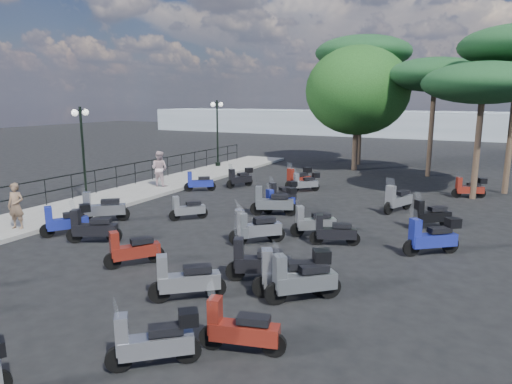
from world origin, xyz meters
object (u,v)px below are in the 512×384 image
at_px(scooter_22, 398,200).
at_px(scooter_26, 334,232).
at_px(pine_0, 435,75).
at_px(scooter_21, 256,228).
at_px(lamp_post_1, 83,147).
at_px(scooter_20, 256,229).
at_px(scooter_16, 272,203).
at_px(pine_3, 484,83).
at_px(lamp_post_2, 217,129).
at_px(scooter_28, 470,188).
at_px(broadleaf_tree, 358,91).
at_px(scooter_18, 155,341).
at_px(scooter_15, 314,223).
at_px(scooter_2, 67,221).
at_px(scooter_24, 302,280).
at_px(scooter_11, 306,183).
at_px(scooter_19, 293,274).
at_px(scooter_1, 93,228).
at_px(pine_2, 363,53).
at_px(scooter_5, 240,178).
at_px(woman, 16,206).
at_px(pedestrian_far, 159,169).
at_px(scooter_7, 133,250).
at_px(scooter_3, 103,209).
at_px(scooter_4, 199,183).
at_px(scooter_27, 430,216).
at_px(scooter_9, 280,201).
at_px(scooter_17, 299,179).
at_px(scooter_14, 259,263).
at_px(scooter_23, 240,330).
at_px(scooter_25, 432,237).
at_px(scooter_10, 282,193).

bearing_deg(scooter_22, scooter_26, 101.58).
bearing_deg(pine_0, scooter_21, -101.89).
xyz_separation_m(lamp_post_1, scooter_20, (9.41, -2.00, -1.98)).
bearing_deg(scooter_16, pine_3, -67.45).
height_order(lamp_post_2, scooter_28, lamp_post_2).
distance_m(lamp_post_1, lamp_post_2, 11.24).
distance_m(scooter_16, scooter_28, 9.74).
bearing_deg(broadleaf_tree, scooter_18, -83.56).
distance_m(scooter_15, pine_0, 15.50).
relative_size(scooter_2, scooter_16, 0.82).
distance_m(scooter_15, scooter_24, 5.08).
bearing_deg(scooter_11, scooter_19, 155.04).
relative_size(scooter_19, scooter_21, 1.14).
distance_m(scooter_15, scooter_20, 2.07).
bearing_deg(scooter_1, pine_2, -36.18).
distance_m(scooter_2, scooter_5, 10.09).
bearing_deg(woman, pine_3, 25.81).
bearing_deg(scooter_24, scooter_11, -22.08).
distance_m(lamp_post_1, scooter_21, 9.84).
relative_size(pedestrian_far, scooter_7, 1.29).
bearing_deg(scooter_26, pedestrian_far, 43.44).
xyz_separation_m(scooter_3, pine_3, (12.15, 10.57, 4.63)).
distance_m(lamp_post_2, scooter_4, 8.06).
xyz_separation_m(scooter_4, scooter_27, (10.93, -1.91, 0.03)).
distance_m(scooter_21, scooter_26, 2.42).
height_order(scooter_9, scooter_17, scooter_17).
bearing_deg(scooter_24, scooter_18, 117.73).
height_order(scooter_22, scooter_27, scooter_22).
relative_size(scooter_1, scooter_26, 1.07).
xyz_separation_m(scooter_17, scooter_21, (2.08, -9.04, -0.01)).
height_order(scooter_28, pine_3, pine_3).
distance_m(scooter_17, scooter_26, 9.19).
height_order(lamp_post_2, scooter_9, lamp_post_2).
height_order(scooter_24, broadleaf_tree, broadleaf_tree).
xyz_separation_m(scooter_20, scooter_27, (4.73, 4.25, 0.00)).
height_order(scooter_5, scooter_9, scooter_5).
relative_size(scooter_11, scooter_28, 0.84).
distance_m(scooter_14, scooter_23, 3.30).
xyz_separation_m(scooter_22, broadleaf_tree, (-4.41, 10.25, 4.47)).
bearing_deg(broadleaf_tree, pine_0, -5.74).
distance_m(scooter_11, scooter_21, 8.58).
relative_size(lamp_post_1, pine_0, 0.59).
bearing_deg(scooter_28, pedestrian_far, 84.83).
relative_size(scooter_5, scooter_16, 0.85).
relative_size(lamp_post_1, scooter_25, 2.69).
bearing_deg(scooter_27, scooter_10, 37.67).
relative_size(scooter_11, scooter_24, 0.84).
relative_size(scooter_10, pine_2, 0.16).
xyz_separation_m(scooter_24, scooter_28, (2.99, 13.73, -0.04)).
xyz_separation_m(scooter_17, scooter_26, (4.32, -8.11, -0.09)).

